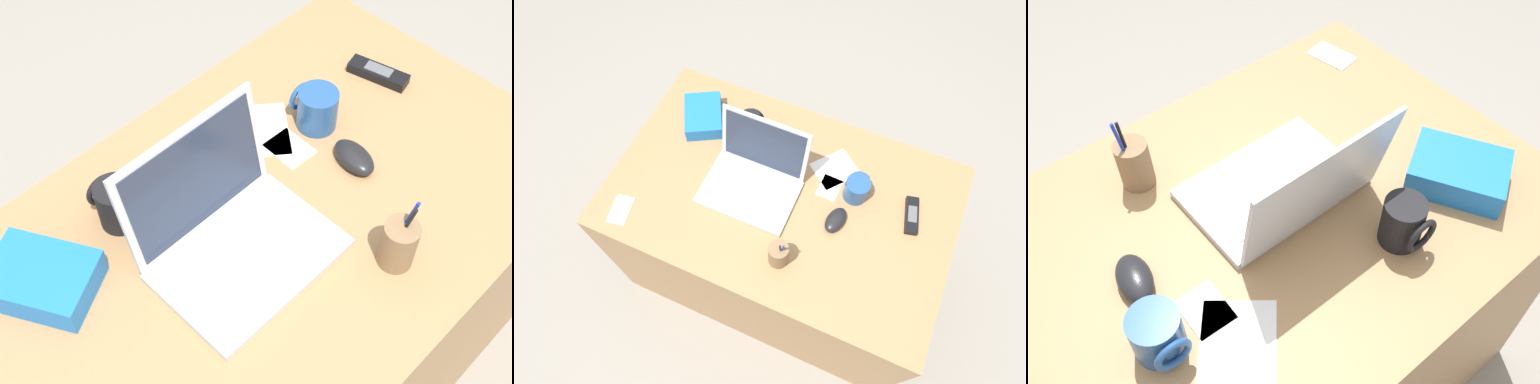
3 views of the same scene
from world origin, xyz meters
TOP-DOWN VIEW (x-y plane):
  - ground_plane at (0.00, 0.00)m, footprint 6.00×6.00m
  - desk at (0.00, 0.00)m, footprint 1.27×0.81m
  - laptop at (-0.11, 0.00)m, footprint 0.34×0.29m
  - computer_mouse at (0.22, -0.03)m, footprint 0.08×0.12m
  - coffee_mug_white at (0.25, 0.11)m, footprint 0.09×0.10m
  - coffee_mug_tall at (-0.22, 0.21)m, footprint 0.08×0.09m
  - cordless_phone at (0.46, 0.10)m, footprint 0.08×0.15m
  - pen_holder at (0.09, -0.24)m, footprint 0.07×0.07m
  - snack_bag at (-0.42, 0.18)m, footprint 0.22×0.24m
  - paper_note_near_laptop at (0.14, 0.18)m, footprint 0.20×0.20m
  - paper_note_left at (0.15, 0.10)m, footprint 0.08×0.10m

SIDE VIEW (x-z plane):
  - ground_plane at x=0.00m, z-range 0.00..0.00m
  - desk at x=0.00m, z-range 0.00..0.76m
  - paper_note_near_laptop at x=0.14m, z-range 0.76..0.76m
  - paper_note_left at x=0.15m, z-range 0.76..0.76m
  - cordless_phone at x=0.46m, z-range 0.76..0.78m
  - computer_mouse at x=0.22m, z-range 0.76..0.80m
  - snack_bag at x=-0.42m, z-range 0.76..0.82m
  - coffee_mug_white at x=0.25m, z-range 0.76..0.85m
  - laptop at x=-0.11m, z-range 0.69..0.93m
  - coffee_mug_tall at x=-0.22m, z-range 0.76..0.86m
  - pen_holder at x=0.09m, z-range 0.73..0.90m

